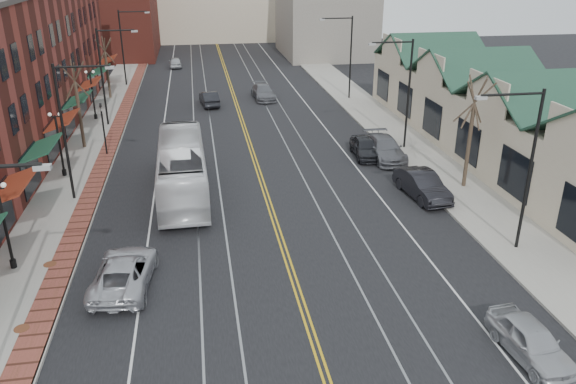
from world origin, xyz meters
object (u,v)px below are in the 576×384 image
object	(u,v)px
parked_car_c	(385,148)
parked_car_b	(422,185)
transit_bus	(182,168)
parked_car_a	(531,341)
parked_car_d	(365,147)
parked_suv	(124,272)

from	to	relation	value
parked_car_c	parked_car_b	bearing A→B (deg)	-89.49
transit_bus	parked_car_a	bearing A→B (deg)	124.42
parked_car_a	parked_car_c	distance (m)	21.76
transit_bus	parked_car_d	world-z (taller)	transit_bus
parked_car_c	parked_car_a	bearing A→B (deg)	-93.87
parked_car_c	parked_car_d	bearing A→B (deg)	155.58
parked_car_a	parked_car_c	xyz separation A→B (m)	(1.66, 21.70, 0.09)
parked_car_d	parked_car_b	bearing A→B (deg)	-77.05
parked_car_d	parked_car_c	bearing A→B (deg)	-21.36
parked_car_a	parked_car_c	bearing A→B (deg)	80.59
parked_suv	parked_car_c	size ratio (longest dim) A/B	0.98
parked_suv	parked_car_b	world-z (taller)	parked_car_b
transit_bus	parked_car_c	world-z (taller)	transit_bus
parked_car_a	parked_car_c	size ratio (longest dim) A/B	0.75
parked_car_a	parked_car_b	distance (m)	14.70
parked_suv	parked_car_a	bearing A→B (deg)	159.79
transit_bus	parked_car_d	size ratio (longest dim) A/B	2.73
transit_bus	parked_car_a	size ratio (longest dim) A/B	2.93
parked_suv	parked_car_d	size ratio (longest dim) A/B	1.21
parked_car_c	parked_suv	bearing A→B (deg)	-138.96
parked_car_b	parked_car_c	xyz separation A→B (m)	(0.00, 7.09, -0.02)
transit_bus	parked_suv	xyz separation A→B (m)	(-2.50, -10.33, -0.91)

